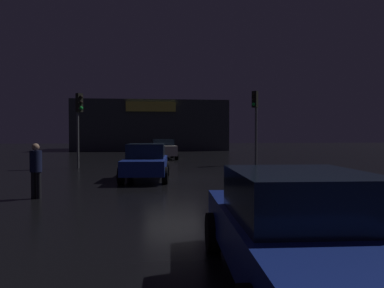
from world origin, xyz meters
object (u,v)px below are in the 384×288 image
(car_far, at_px, (146,161))
(fire_hydrant, at_px, (295,195))
(car_crossing, at_px, (297,229))
(traffic_signal_main, at_px, (79,113))
(store_building, at_px, (151,126))
(pedestrian, at_px, (36,167))
(car_near, at_px, (163,149))
(traffic_signal_opposite, at_px, (255,113))

(car_far, xyz_separation_m, fire_hydrant, (3.73, -6.69, -0.32))
(car_far, distance_m, car_crossing, 10.88)
(traffic_signal_main, xyz_separation_m, car_far, (3.83, -5.38, -2.34))
(car_crossing, bearing_deg, store_building, 92.86)
(car_crossing, distance_m, fire_hydrant, 4.33)
(traffic_signal_main, relative_size, pedestrian, 2.57)
(car_near, bearing_deg, fire_hydrant, -81.92)
(pedestrian, relative_size, fire_hydrant, 1.83)
(car_far, height_order, fire_hydrant, car_far)
(store_building, distance_m, car_near, 17.81)
(car_near, xyz_separation_m, pedestrian, (-4.17, -16.41, 0.16))
(traffic_signal_main, xyz_separation_m, car_crossing, (5.90, -16.06, -2.37))
(traffic_signal_main, relative_size, traffic_signal_opposite, 0.92)
(traffic_signal_opposite, xyz_separation_m, car_far, (-6.60, -6.36, -2.49))
(car_crossing, bearing_deg, car_near, 92.59)
(traffic_signal_opposite, bearing_deg, store_building, 105.51)
(store_building, xyz_separation_m, fire_hydrant, (3.69, -36.69, -2.52))
(traffic_signal_main, distance_m, fire_hydrant, 14.49)
(car_crossing, bearing_deg, fire_hydrant, 67.38)
(car_near, bearing_deg, car_crossing, -87.41)
(pedestrian, xyz_separation_m, fire_hydrant, (6.87, -2.63, -0.51))
(car_crossing, relative_size, pedestrian, 2.56)
(store_building, bearing_deg, car_crossing, -87.14)
(car_near, height_order, car_crossing, car_near)
(traffic_signal_opposite, height_order, car_far, traffic_signal_opposite)
(traffic_signal_main, bearing_deg, car_far, -54.56)
(store_building, height_order, traffic_signal_main, store_building)
(pedestrian, height_order, fire_hydrant, pedestrian)
(car_far, bearing_deg, traffic_signal_main, 125.44)
(traffic_signal_opposite, bearing_deg, pedestrian, -133.07)
(traffic_signal_opposite, bearing_deg, car_crossing, -104.89)
(store_building, relative_size, pedestrian, 11.07)
(car_crossing, bearing_deg, pedestrian, 128.21)
(traffic_signal_opposite, xyz_separation_m, pedestrian, (-9.74, -10.42, -2.30))
(fire_hydrant, bearing_deg, car_far, 119.12)
(car_near, bearing_deg, pedestrian, -104.25)
(traffic_signal_opposite, bearing_deg, car_near, 132.92)
(traffic_signal_opposite, distance_m, car_crossing, 17.81)
(car_crossing, xyz_separation_m, pedestrian, (-5.21, 6.62, 0.21))
(traffic_signal_opposite, relative_size, car_crossing, 1.09)
(car_near, bearing_deg, traffic_signal_main, -124.87)
(traffic_signal_opposite, xyz_separation_m, fire_hydrant, (-2.87, -13.05, -2.81))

